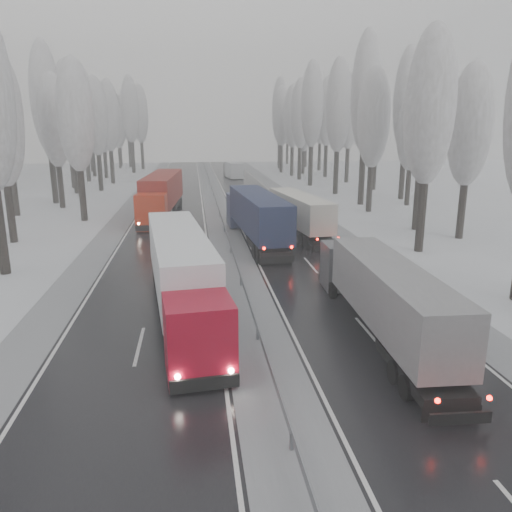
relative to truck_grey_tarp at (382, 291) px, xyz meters
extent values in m
cube|color=black|center=(-0.42, 18.07, -2.09)|extent=(7.50, 200.00, 0.03)
cube|color=black|center=(-10.92, 18.07, -2.09)|extent=(7.50, 200.00, 0.03)
cube|color=#929599|center=(-5.67, 18.07, -2.09)|extent=(3.00, 200.00, 0.04)
cube|color=#929599|center=(4.53, 18.07, -2.09)|extent=(2.40, 200.00, 0.04)
cube|color=#929599|center=(-15.87, 18.07, -2.09)|extent=(2.40, 200.00, 0.04)
cube|color=slate|center=(-5.67, 18.07, -1.51)|extent=(0.06, 200.00, 0.32)
cube|color=slate|center=(-5.67, 16.07, -1.81)|extent=(0.12, 0.12, 0.60)
cube|color=slate|center=(-5.67, 48.07, -1.81)|extent=(0.12, 0.12, 0.60)
cylinder|color=black|center=(8.84, 15.10, 0.70)|extent=(0.68, 0.68, 5.62)
ellipsoid|color=gray|center=(8.84, 15.10, 8.73)|extent=(3.60, 3.60, 11.48)
cylinder|color=black|center=(14.35, 19.10, 0.36)|extent=(0.64, 0.64, 4.94)
ellipsoid|color=gray|center=(14.35, 19.10, 7.42)|extent=(3.60, 3.60, 10.09)
cylinder|color=black|center=(12.23, 23.24, 0.55)|extent=(0.66, 0.66, 5.32)
ellipsoid|color=gray|center=(12.23, 23.24, 8.16)|extent=(3.60, 3.60, 10.88)
cylinder|color=black|center=(14.45, 27.24, 1.05)|extent=(0.72, 0.72, 6.31)
ellipsoid|color=gray|center=(14.45, 27.24, 10.07)|extent=(3.60, 3.60, 12.90)
cylinder|color=black|center=(11.35, 33.67, 0.58)|extent=(0.67, 0.67, 5.38)
ellipsoid|color=gray|center=(11.35, 33.67, 8.26)|extent=(3.60, 3.60, 10.98)
cylinder|color=black|center=(17.64, 37.67, 0.19)|extent=(0.62, 0.62, 4.59)
ellipsoid|color=gray|center=(17.64, 37.67, 6.75)|extent=(3.60, 3.60, 9.39)
cylinder|color=black|center=(12.23, 39.09, 1.36)|extent=(0.76, 0.76, 6.95)
ellipsoid|color=gray|center=(12.23, 39.09, 11.29)|extent=(3.60, 3.60, 14.19)
cylinder|color=black|center=(19.14, 43.09, 1.19)|extent=(0.74, 0.74, 6.59)
ellipsoid|color=gray|center=(19.14, 43.09, 10.60)|extent=(3.60, 3.60, 13.46)
cylinder|color=black|center=(11.89, 49.34, 1.08)|extent=(0.72, 0.72, 6.37)
ellipsoid|color=gray|center=(11.89, 49.34, 10.17)|extent=(3.60, 3.60, 13.01)
cylinder|color=black|center=(19.04, 53.34, 0.88)|extent=(0.70, 0.70, 5.97)
ellipsoid|color=gray|center=(19.04, 53.34, 9.41)|extent=(3.60, 3.60, 12.20)
cylinder|color=black|center=(10.67, 60.02, 1.22)|extent=(0.74, 0.74, 6.65)
ellipsoid|color=gray|center=(10.67, 60.02, 10.72)|extent=(3.60, 3.60, 13.59)
cylinder|color=black|center=(18.04, 64.02, 0.96)|extent=(0.71, 0.71, 6.14)
ellipsoid|color=gray|center=(18.04, 64.02, 9.73)|extent=(3.60, 3.60, 12.54)
cylinder|color=black|center=(10.89, 69.77, 0.92)|extent=(0.71, 0.71, 6.05)
ellipsoid|color=gray|center=(10.89, 69.77, 9.57)|extent=(3.60, 3.60, 12.37)
cylinder|color=black|center=(16.81, 73.77, 1.04)|extent=(0.72, 0.72, 6.30)
ellipsoid|color=gray|center=(16.81, 73.77, 10.04)|extent=(3.60, 3.60, 12.87)
cylinder|color=black|center=(10.96, 77.28, 0.83)|extent=(0.70, 0.70, 5.88)
ellipsoid|color=gray|center=(10.96, 77.28, 9.22)|extent=(3.60, 3.60, 12.00)
cylinder|color=black|center=(14.10, 81.28, 0.32)|extent=(0.64, 0.64, 4.86)
ellipsoid|color=gray|center=(14.10, 81.28, 7.26)|extent=(3.60, 3.60, 9.92)
cylinder|color=black|center=(10.06, 84.39, 0.88)|extent=(0.70, 0.70, 5.98)
ellipsoid|color=gray|center=(10.06, 84.39, 9.42)|extent=(3.60, 3.60, 12.21)
cylinder|color=black|center=(19.27, 88.39, 0.99)|extent=(0.71, 0.71, 6.19)
ellipsoid|color=gray|center=(19.27, 88.39, 9.82)|extent=(3.60, 3.60, 12.64)
cylinder|color=black|center=(11.37, 94.23, 1.32)|extent=(0.75, 0.75, 6.86)
ellipsoid|color=gray|center=(11.37, 94.23, 11.12)|extent=(3.60, 3.60, 14.01)
cylinder|color=black|center=(18.35, 98.23, 0.67)|extent=(0.68, 0.68, 5.55)
ellipsoid|color=gray|center=(18.35, 98.23, 8.59)|extent=(3.60, 3.60, 11.33)
cylinder|color=black|center=(13.06, 104.80, 0.94)|extent=(0.71, 0.71, 6.09)
ellipsoid|color=gray|center=(13.06, 104.80, 9.64)|extent=(3.60, 3.60, 12.45)
cylinder|color=black|center=(15.88, 108.80, 0.63)|extent=(0.67, 0.67, 5.49)
ellipsoid|color=gray|center=(15.88, 108.80, 8.47)|extent=(3.60, 3.60, 11.21)
cylinder|color=black|center=(-20.80, 12.64, 0.81)|extent=(0.69, 0.69, 5.83)
cylinder|color=black|center=(-23.42, 22.27, 0.41)|extent=(0.65, 0.65, 5.03)
cylinder|color=black|center=(-19.61, 31.80, 0.61)|extent=(0.67, 0.67, 5.44)
ellipsoid|color=gray|center=(-19.61, 31.80, 8.38)|extent=(3.60, 3.60, 11.11)
cylinder|color=black|center=(-27.52, 35.80, 0.75)|extent=(0.69, 0.69, 5.72)
ellipsoid|color=gray|center=(-27.52, 35.80, 8.93)|extent=(3.60, 3.60, 11.69)
cylinder|color=black|center=(-23.93, 40.78, 0.50)|extent=(0.66, 0.66, 5.23)
ellipsoid|color=gray|center=(-23.93, 40.78, 7.97)|extent=(3.60, 3.60, 10.68)
cylinder|color=black|center=(-25.72, 44.78, 1.19)|extent=(0.74, 0.74, 6.60)
ellipsoid|color=gray|center=(-25.72, 44.78, 10.63)|extent=(3.60, 3.60, 13.49)
cylinder|color=black|center=(-23.83, 50.42, 0.47)|extent=(0.65, 0.65, 5.16)
ellipsoid|color=gray|center=(-23.83, 50.42, 7.85)|extent=(3.60, 3.60, 10.54)
cylinder|color=black|center=(-25.22, 54.42, 0.79)|extent=(0.69, 0.69, 5.79)
ellipsoid|color=gray|center=(-25.22, 54.42, 9.07)|extent=(3.60, 3.60, 11.84)
cylinder|color=black|center=(-22.25, 57.18, 0.71)|extent=(0.68, 0.68, 5.64)
ellipsoid|color=gray|center=(-22.25, 57.18, 8.78)|extent=(3.60, 3.60, 11.53)
cylinder|color=black|center=(-27.09, 61.18, 1.17)|extent=(0.73, 0.73, 6.56)
ellipsoid|color=gray|center=(-27.09, 61.18, 10.54)|extent=(3.60, 3.60, 13.40)
cylinder|color=black|center=(-22.00, 67.26, 0.79)|extent=(0.69, 0.69, 5.79)
ellipsoid|color=gray|center=(-22.00, 67.26, 9.07)|extent=(3.60, 3.60, 11.84)
cylinder|color=black|center=(-26.76, 71.26, 1.21)|extent=(0.74, 0.74, 6.65)
ellipsoid|color=gray|center=(-26.76, 71.26, 10.71)|extent=(3.60, 3.60, 13.58)
cylinder|color=black|center=(-24.60, 76.61, 0.45)|extent=(0.65, 0.65, 5.12)
ellipsoid|color=gray|center=(-24.60, 76.61, 7.77)|extent=(3.60, 3.60, 10.46)
cylinder|color=black|center=(-27.49, 80.61, 0.81)|extent=(0.69, 0.69, 5.84)
ellipsoid|color=gray|center=(-27.49, 80.61, 9.15)|extent=(3.60, 3.60, 11.92)
cylinder|color=black|center=(-20.74, 87.40, 1.23)|extent=(0.74, 0.74, 6.67)
ellipsoid|color=gray|center=(-20.74, 87.40, 10.76)|extent=(3.60, 3.60, 13.63)
cylinder|color=black|center=(-29.87, 91.40, 1.04)|extent=(0.72, 0.72, 6.31)
ellipsoid|color=gray|center=(-29.87, 91.40, 10.05)|extent=(3.60, 3.60, 12.88)
cylinder|color=black|center=(-19.72, 96.79, 1.04)|extent=(0.72, 0.72, 6.29)
ellipsoid|color=gray|center=(-19.72, 96.79, 10.02)|extent=(3.60, 3.60, 12.84)
cylinder|color=black|center=(-25.33, 100.79, 0.32)|extent=(0.64, 0.64, 4.86)
ellipsoid|color=gray|center=(-25.33, 100.79, 7.26)|extent=(3.60, 3.60, 9.92)
cylinder|color=black|center=(-23.23, 103.38, 1.21)|extent=(0.74, 0.74, 6.63)
ellipsoid|color=gray|center=(-23.23, 103.38, 10.67)|extent=(3.60, 3.60, 13.54)
cylinder|color=black|center=(-26.00, 107.38, 0.78)|extent=(0.69, 0.69, 5.79)
ellipsoid|color=gray|center=(-26.00, 107.38, 9.05)|extent=(3.60, 3.60, 11.82)
cube|color=#46464A|center=(0.18, 5.90, -0.65)|extent=(2.27, 2.36, 2.64)
cube|color=black|center=(0.22, 7.00, -0.04)|extent=(2.03, 0.15, 0.88)
cube|color=black|center=(0.22, 7.09, -1.71)|extent=(2.21, 0.20, 0.44)
cube|color=slate|center=(-0.03, -0.97, 0.27)|extent=(2.60, 11.52, 2.47)
cube|color=black|center=(-0.21, -6.74, -1.62)|extent=(2.03, 0.17, 0.40)
cube|color=black|center=(-0.13, -4.14, -1.45)|extent=(2.09, 4.90, 0.40)
cube|color=black|center=(-0.19, -6.26, -1.80)|extent=(2.03, 0.12, 0.53)
cylinder|color=black|center=(-0.76, 5.22, -1.65)|extent=(0.34, 0.93, 0.92)
cylinder|color=black|center=(1.08, 5.16, -1.65)|extent=(0.34, 0.93, 0.92)
cylinder|color=black|center=(-1.06, -4.47, -1.65)|extent=(0.34, 0.93, 0.92)
cylinder|color=black|center=(0.79, -4.52, -1.65)|extent=(0.34, 0.93, 0.92)
cylinder|color=black|center=(-1.10, -5.61, -1.65)|extent=(0.34, 0.93, 0.92)
cylinder|color=black|center=(0.75, -5.67, -1.65)|extent=(0.34, 0.93, 0.92)
sphere|color=#FF0C05|center=(-1.05, -6.78, -0.92)|extent=(0.18, 0.18, 0.18)
sphere|color=#FF0C05|center=(0.63, -6.83, -0.92)|extent=(0.18, 0.18, 0.18)
sphere|color=white|center=(-0.62, 7.14, -1.36)|extent=(0.19, 0.19, 0.19)
sphere|color=white|center=(1.06, 7.09, -1.36)|extent=(0.19, 0.19, 0.19)
cube|color=navy|center=(-3.89, 26.40, -0.43)|extent=(2.74, 2.83, 3.05)
cube|color=black|center=(-3.98, 27.66, 0.28)|extent=(2.34, 0.28, 1.02)
cube|color=black|center=(-3.99, 27.77, -1.65)|extent=(2.55, 0.35, 0.51)
cube|color=#151E3B|center=(-3.28, 18.49, 0.64)|extent=(3.60, 13.39, 2.85)
cube|color=black|center=(-2.77, 11.84, -1.55)|extent=(2.34, 0.30, 0.46)
cube|color=black|center=(-3.00, 14.83, -1.35)|extent=(2.66, 5.75, 0.46)
cube|color=black|center=(-2.81, 12.40, -1.75)|extent=(2.34, 0.24, 0.61)
cylinder|color=black|center=(-4.89, 25.50, -1.58)|extent=(0.44, 1.08, 1.06)
cylinder|color=black|center=(-2.76, 25.67, -1.58)|extent=(0.44, 1.08, 1.06)
cylinder|color=black|center=(-4.03, 14.35, -1.58)|extent=(0.44, 1.08, 1.06)
cylinder|color=black|center=(-1.90, 14.51, -1.58)|extent=(0.44, 1.08, 1.06)
cylinder|color=black|center=(-3.93, 13.03, -1.58)|extent=(0.44, 1.08, 1.06)
cylinder|color=black|center=(-1.80, 13.19, -1.58)|extent=(0.44, 1.08, 1.06)
sphere|color=#FF0C05|center=(-3.72, 11.70, -0.74)|extent=(0.20, 0.20, 0.20)
sphere|color=#FF0C05|center=(-1.80, 11.84, -0.74)|extent=(0.20, 0.20, 0.20)
sphere|color=white|center=(-4.96, 27.72, -1.24)|extent=(0.22, 0.22, 0.22)
sphere|color=white|center=(-3.03, 27.87, -1.24)|extent=(0.22, 0.22, 0.22)
cube|color=#BAB7A4|center=(-0.10, 28.61, -0.65)|extent=(2.47, 2.55, 2.65)
cube|color=black|center=(-0.24, 29.70, -0.03)|extent=(2.03, 0.34, 0.88)
cube|color=black|center=(-0.25, 29.79, -1.71)|extent=(2.21, 0.40, 0.44)
cube|color=beige|center=(0.75, 21.77, 0.28)|extent=(3.65, 11.68, 2.47)
cube|color=black|center=(1.45, 16.02, -1.62)|extent=(2.03, 0.35, 0.40)
cube|color=black|center=(1.14, 18.61, -1.45)|extent=(2.53, 5.06, 0.40)
cube|color=black|center=(1.40, 16.50, -1.80)|extent=(2.02, 0.30, 0.53)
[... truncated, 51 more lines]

